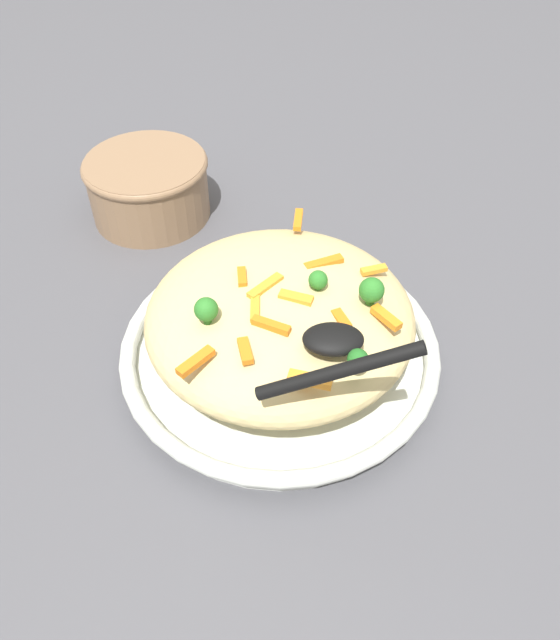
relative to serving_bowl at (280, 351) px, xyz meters
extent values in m
plane|color=#4C4C51|center=(0.00, 0.00, -0.02)|extent=(2.40, 2.40, 0.00)
cylinder|color=silver|center=(0.00, 0.00, -0.01)|extent=(0.32, 0.32, 0.02)
torus|color=silver|center=(0.00, 0.00, 0.01)|extent=(0.35, 0.35, 0.02)
torus|color=black|center=(0.00, 0.00, 0.01)|extent=(0.34, 0.34, 0.00)
ellipsoid|color=#D1BA7A|center=(0.00, 0.00, 0.05)|extent=(0.28, 0.28, 0.08)
cube|color=orange|center=(0.04, -0.01, 0.10)|extent=(0.01, 0.03, 0.01)
cube|color=orange|center=(0.01, 0.05, 0.09)|extent=(0.04, 0.02, 0.01)
cube|color=orange|center=(-0.06, 0.04, 0.09)|extent=(0.02, 0.03, 0.01)
cube|color=orange|center=(-0.02, 0.02, 0.10)|extent=(0.04, 0.02, 0.01)
cube|color=orange|center=(0.01, 0.00, 0.10)|extent=(0.04, 0.04, 0.01)
cube|color=orange|center=(-0.10, 0.04, 0.09)|extent=(0.03, 0.03, 0.01)
cube|color=orange|center=(-0.05, -0.04, 0.09)|extent=(0.04, 0.03, 0.01)
cube|color=orange|center=(-0.02, -0.12, 0.09)|extent=(0.01, 0.04, 0.01)
cube|color=orange|center=(-0.10, -0.03, 0.09)|extent=(0.03, 0.02, 0.01)
cube|color=orange|center=(0.03, 0.08, 0.09)|extent=(0.02, 0.03, 0.01)
cube|color=orange|center=(0.02, 0.03, 0.09)|extent=(0.01, 0.03, 0.01)
cube|color=orange|center=(0.08, 0.09, 0.09)|extent=(0.03, 0.04, 0.01)
cube|color=orange|center=(-0.03, 0.11, 0.09)|extent=(0.04, 0.02, 0.01)
cylinder|color=#296820|center=(-0.09, 0.01, 0.09)|extent=(0.01, 0.01, 0.01)
sphere|color=#2D7A28|center=(-0.09, 0.01, 0.10)|extent=(0.03, 0.03, 0.03)
cylinder|color=#296820|center=(0.07, 0.04, 0.09)|extent=(0.01, 0.01, 0.01)
sphere|color=#2D7A28|center=(0.07, 0.04, 0.10)|extent=(0.02, 0.02, 0.02)
cylinder|color=#205B1C|center=(-0.07, 0.10, 0.09)|extent=(0.01, 0.01, 0.01)
sphere|color=#236B23|center=(-0.07, 0.10, 0.10)|extent=(0.02, 0.02, 0.02)
cylinder|color=#296820|center=(-0.04, 0.00, 0.09)|extent=(0.01, 0.01, 0.01)
sphere|color=#2D7A28|center=(-0.04, 0.00, 0.10)|extent=(0.02, 0.02, 0.02)
ellipsoid|color=black|center=(-0.05, 0.08, 0.10)|extent=(0.06, 0.04, 0.02)
cylinder|color=black|center=(-0.05, 0.14, 0.13)|extent=(0.13, 0.02, 0.07)
cylinder|color=#8C6B4C|center=(0.18, -0.28, 0.02)|extent=(0.16, 0.16, 0.09)
torus|color=#8C6B4C|center=(0.18, -0.28, 0.06)|extent=(0.17, 0.17, 0.01)
camera|label=1|loc=(0.00, 0.46, 0.51)|focal=35.21mm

